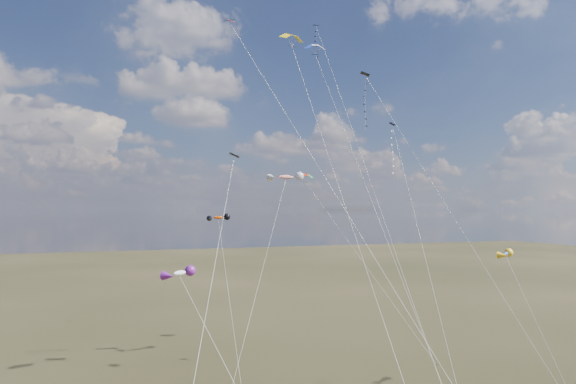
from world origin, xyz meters
name	(u,v)px	position (x,y,z in m)	size (l,w,h in m)	color
diamond_black_high	(376,116)	(8.42, 16.00, 26.52)	(8.35, 20.05, 31.09)	black
diamond_navy_tall	(324,62)	(10.77, 33.47, 36.83)	(6.07, 38.67, 43.28)	#0A1343
diamond_black_mid	(218,246)	(-9.42, 5.92, 14.90)	(8.10, 16.75, 21.74)	black
diamond_navy_right	(396,161)	(11.98, 18.14, 22.37)	(5.29, 18.64, 26.58)	#0B0944
diamond_orange_center	(319,167)	(-4.23, 0.95, 19.91)	(11.48, 20.79, 31.28)	red
parafoil_yellow	(292,37)	(0.65, 18.51, 34.23)	(3.25, 28.91, 35.07)	yellow
parafoil_blue_white	(316,47)	(3.92, 20.24, 34.06)	(5.35, 18.65, 34.88)	blue
parafoil_tricolor	(306,176)	(8.29, 33.63, 21.69)	(11.61, 13.77, 22.36)	gold
novelty_orange_black	(218,218)	(-3.60, 32.07, 16.30)	(2.34, 10.94, 16.85)	#D84301
novelty_white_purple	(180,274)	(-11.39, 9.47, 12.71)	(6.86, 10.39, 13.20)	white
novelty_redwhite_stripe	(286,177)	(3.46, 28.15, 21.07)	(12.68, 14.86, 21.72)	red
novelty_blue_yellow	(506,254)	(20.01, 11.42, 12.99)	(2.14, 8.41, 13.52)	blue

